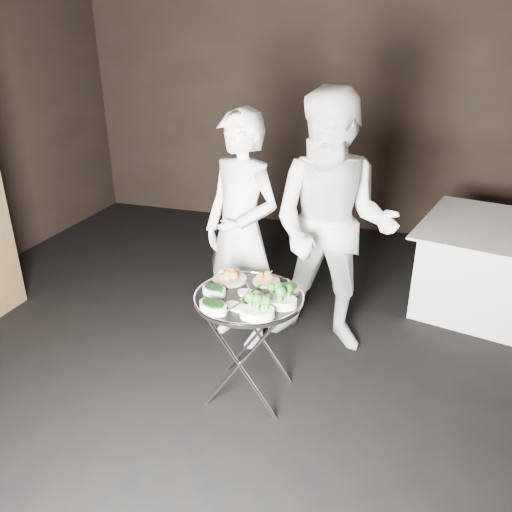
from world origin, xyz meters
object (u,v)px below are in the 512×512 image
(waiter_right, at_px, (332,227))
(tray_stand, at_px, (249,342))
(serving_tray, at_px, (249,297))
(dining_table, at_px, (499,268))
(waiter_left, at_px, (241,232))

(waiter_right, bearing_deg, tray_stand, -112.48)
(serving_tray, relative_size, dining_table, 0.52)
(serving_tray, distance_m, waiter_left, 0.73)
(waiter_right, xyz_separation_m, dining_table, (1.32, 0.99, -0.58))
(tray_stand, bearing_deg, waiter_left, 112.55)
(dining_table, bearing_deg, waiter_left, -150.56)
(waiter_left, xyz_separation_m, waiter_right, (0.65, 0.12, 0.07))
(tray_stand, distance_m, dining_table, 2.45)
(waiter_left, distance_m, dining_table, 2.31)
(tray_stand, height_order, waiter_right, waiter_right)
(waiter_left, bearing_deg, dining_table, 52.68)
(waiter_left, height_order, waiter_right, waiter_right)
(tray_stand, xyz_separation_m, waiter_right, (0.37, 0.77, 0.55))
(dining_table, bearing_deg, serving_tray, -133.77)
(tray_stand, height_order, serving_tray, serving_tray)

